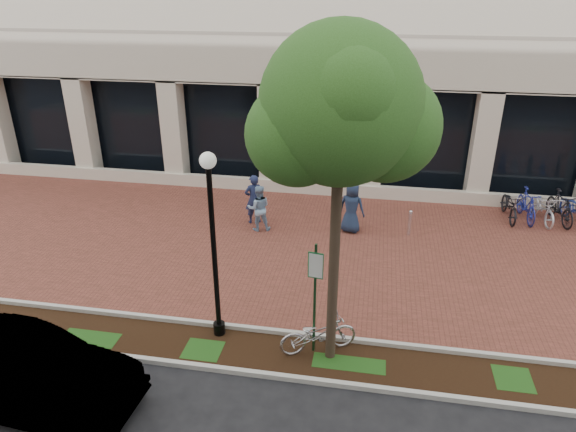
% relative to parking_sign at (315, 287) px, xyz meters
% --- Properties ---
extents(ground, '(120.00, 120.00, 0.00)m').
position_rel_parking_sign_xyz_m(ground, '(-1.05, 4.97, -1.73)').
color(ground, black).
rests_on(ground, ground).
extents(brick_plaza, '(40.00, 9.00, 0.01)m').
position_rel_parking_sign_xyz_m(brick_plaza, '(-1.05, 4.97, -1.72)').
color(brick_plaza, brown).
rests_on(brick_plaza, ground).
extents(planting_strip, '(40.00, 1.50, 0.01)m').
position_rel_parking_sign_xyz_m(planting_strip, '(-1.05, -0.28, -1.72)').
color(planting_strip, black).
rests_on(planting_strip, ground).
extents(curb_plaza_side, '(40.00, 0.12, 0.12)m').
position_rel_parking_sign_xyz_m(curb_plaza_side, '(-1.05, 0.47, -1.67)').
color(curb_plaza_side, beige).
rests_on(curb_plaza_side, ground).
extents(curb_street_side, '(40.00, 0.12, 0.12)m').
position_rel_parking_sign_xyz_m(curb_street_side, '(-1.05, -1.03, -1.67)').
color(curb_street_side, beige).
rests_on(curb_street_side, ground).
extents(parking_sign, '(0.34, 0.07, 2.76)m').
position_rel_parking_sign_xyz_m(parking_sign, '(0.00, 0.00, 0.00)').
color(parking_sign, '#163D1F').
rests_on(parking_sign, ground).
extents(lamppost, '(0.36, 0.36, 4.54)m').
position_rel_parking_sign_xyz_m(lamppost, '(-2.31, 0.24, 0.83)').
color(lamppost, black).
rests_on(lamppost, ground).
extents(street_tree, '(3.59, 2.99, 7.18)m').
position_rel_parking_sign_xyz_m(street_tree, '(0.44, -0.08, 3.76)').
color(street_tree, '#443427').
rests_on(street_tree, ground).
extents(locked_bicycle, '(1.90, 1.32, 0.94)m').
position_rel_parking_sign_xyz_m(locked_bicycle, '(0.10, 0.03, -1.25)').
color(locked_bicycle, '#B8B7BC').
rests_on(locked_bicycle, ground).
extents(pedestrian_left, '(0.77, 0.69, 1.76)m').
position_rel_parking_sign_xyz_m(pedestrian_left, '(-2.94, 6.47, -0.85)').
color(pedestrian_left, '#1D264A').
rests_on(pedestrian_left, ground).
extents(pedestrian_mid, '(0.91, 0.78, 1.59)m').
position_rel_parking_sign_xyz_m(pedestrian_mid, '(-2.64, 5.94, -0.93)').
color(pedestrian_mid, '#85A9C7').
rests_on(pedestrian_mid, ground).
extents(pedestrian_right, '(0.98, 0.77, 1.76)m').
position_rel_parking_sign_xyz_m(pedestrian_right, '(0.43, 6.36, -0.85)').
color(pedestrian_right, '#1D2C48').
rests_on(pedestrian_right, ground).
extents(bollard, '(0.12, 0.12, 0.90)m').
position_rel_parking_sign_xyz_m(bollard, '(2.35, 6.40, -1.27)').
color(bollard, silver).
rests_on(bollard, ground).
extents(bike_rack_cluster, '(3.64, 2.05, 1.13)m').
position_rel_parking_sign_xyz_m(bike_rack_cluster, '(7.23, 8.35, -1.19)').
color(bike_rack_cluster, black).
rests_on(bike_rack_cluster, ground).
extents(sedan_near_curb, '(4.67, 1.90, 1.51)m').
position_rel_parking_sign_xyz_m(sedan_near_curb, '(-5.39, -2.58, -0.97)').
color(sedan_near_curb, silver).
rests_on(sedan_near_curb, ground).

